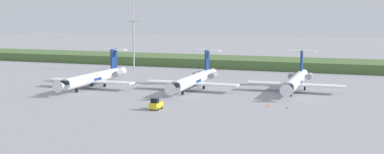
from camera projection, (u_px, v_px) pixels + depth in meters
name	position (u px, v px, depth m)	size (l,w,h in m)	color
ground_plane	(216.00, 78.00, 138.59)	(500.00, 500.00, 0.00)	#939399
grass_berm	(243.00, 62.00, 169.11)	(320.00, 20.00, 3.05)	#4C6B38
regional_jet_nearest	(94.00, 78.00, 121.44)	(22.81, 31.00, 9.00)	white
regional_jet_second	(194.00, 79.00, 117.85)	(22.81, 31.00, 9.00)	white
regional_jet_third	(296.00, 81.00, 116.00)	(22.81, 31.00, 9.00)	white
antenna_mast	(134.00, 39.00, 160.32)	(4.40, 0.50, 24.38)	#B2B2B7
baggage_tug	(156.00, 104.00, 93.83)	(1.72, 3.20, 2.30)	yellow
safety_cone_front_marker	(268.00, 105.00, 96.83)	(0.44, 0.44, 0.55)	orange
safety_cone_mid_marker	(287.00, 107.00, 95.05)	(0.44, 0.44, 0.55)	orange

